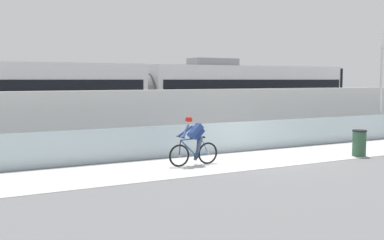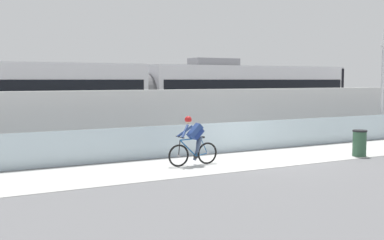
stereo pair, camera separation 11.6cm
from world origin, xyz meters
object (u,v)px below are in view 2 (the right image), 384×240
at_px(lamp_post_antenna, 383,68).
at_px(trash_bin, 359,143).
at_px(cyclist_on_bike, 193,141).
at_px(tram, 143,99).

bearing_deg(lamp_post_antenna, trash_bin, -146.52).
xyz_separation_m(cyclist_on_bike, trash_bin, (6.14, -1.25, -0.30)).
xyz_separation_m(lamp_post_antenna, trash_bin, (-5.14, -3.40, -2.81)).
xyz_separation_m(tram, cyclist_on_bike, (-1.04, -6.85, -1.11)).
relative_size(cyclist_on_bike, lamp_post_antenna, 0.34).
distance_m(tram, lamp_post_antenna, 11.35).
relative_size(lamp_post_antenna, trash_bin, 5.42).
distance_m(cyclist_on_bike, lamp_post_antenna, 11.75).
bearing_deg(lamp_post_antenna, cyclist_on_bike, -169.21).
relative_size(tram, lamp_post_antenna, 4.34).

